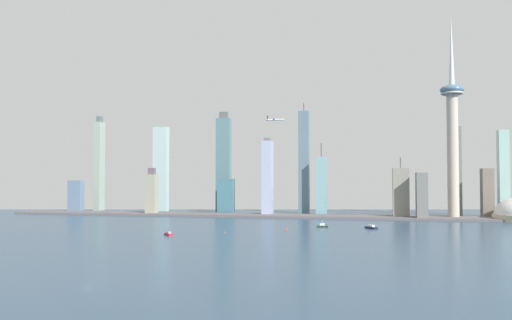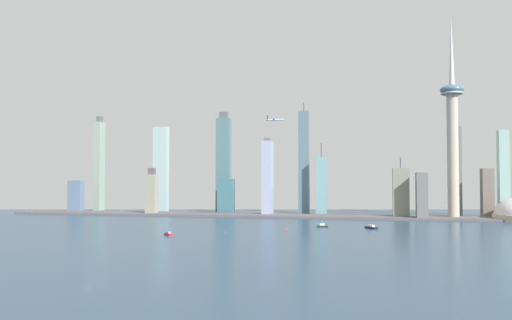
{
  "view_description": "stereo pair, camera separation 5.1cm",
  "coord_description": "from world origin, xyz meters",
  "px_view_note": "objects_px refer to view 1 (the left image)",
  "views": [
    {
      "loc": [
        154.62,
        -260.32,
        58.64
      ],
      "look_at": [
        -22.42,
        520.67,
        88.31
      ],
      "focal_mm": 36.3,
      "sensor_mm": 36.0,
      "label": 1
    },
    {
      "loc": [
        154.67,
        -260.31,
        58.64
      ],
      "look_at": [
        -22.42,
        520.67,
        88.31
      ],
      "focal_mm": 36.3,
      "sensor_mm": 36.0,
      "label": 2
    }
  ],
  "objects_px": {
    "observation_tower": "(452,127)",
    "skyscraper_4": "(76,196)",
    "skyscraper_12": "(226,196)",
    "skyscraper_13": "(152,193)",
    "skyscraper_0": "(487,193)",
    "skyscraper_9": "(503,173)",
    "skyscraper_5": "(267,178)",
    "boat_2": "(322,226)",
    "skyscraper_7": "(304,162)",
    "channel_buoy_1": "(286,228)",
    "skyscraper_3": "(422,196)",
    "channel_buoy_0": "(225,232)",
    "skyscraper_1": "(224,164)",
    "skyscraper_2": "(321,186)",
    "skyscraper_11": "(161,169)",
    "skyscraper_6": "(99,165)",
    "airplane": "(275,120)",
    "skyscraper_8": "(455,170)",
    "boat_1": "(371,227)",
    "skyscraper_10": "(401,193)",
    "boat_0": "(169,234)"
  },
  "relations": [
    {
      "from": "observation_tower",
      "to": "airplane",
      "type": "distance_m",
      "value": 269.83
    },
    {
      "from": "skyscraper_0",
      "to": "channel_buoy_1",
      "type": "distance_m",
      "value": 363.63
    },
    {
      "from": "observation_tower",
      "to": "skyscraper_9",
      "type": "bearing_deg",
      "value": 34.53
    },
    {
      "from": "skyscraper_4",
      "to": "skyscraper_7",
      "type": "height_order",
      "value": "skyscraper_7"
    },
    {
      "from": "skyscraper_0",
      "to": "boat_2",
      "type": "height_order",
      "value": "skyscraper_0"
    },
    {
      "from": "boat_2",
      "to": "observation_tower",
      "type": "bearing_deg",
      "value": 36.51
    },
    {
      "from": "skyscraper_13",
      "to": "boat_1",
      "type": "xyz_separation_m",
      "value": [
        354.0,
        -164.64,
        -33.64
      ]
    },
    {
      "from": "skyscraper_6",
      "to": "channel_buoy_0",
      "type": "xyz_separation_m",
      "value": [
        345.42,
        -339.19,
        -83.9
      ]
    },
    {
      "from": "skyscraper_0",
      "to": "skyscraper_5",
      "type": "height_order",
      "value": "skyscraper_5"
    },
    {
      "from": "channel_buoy_1",
      "to": "skyscraper_12",
      "type": "bearing_deg",
      "value": 120.32
    },
    {
      "from": "observation_tower",
      "to": "skyscraper_2",
      "type": "relative_size",
      "value": 2.57
    },
    {
      "from": "skyscraper_2",
      "to": "skyscraper_7",
      "type": "distance_m",
      "value": 54.18
    },
    {
      "from": "skyscraper_0",
      "to": "skyscraper_9",
      "type": "xyz_separation_m",
      "value": [
        29.65,
        29.31,
        30.09
      ]
    },
    {
      "from": "skyscraper_3",
      "to": "boat_2",
      "type": "height_order",
      "value": "skyscraper_3"
    },
    {
      "from": "observation_tower",
      "to": "skyscraper_3",
      "type": "bearing_deg",
      "value": -148.98
    },
    {
      "from": "boat_2",
      "to": "skyscraper_12",
      "type": "bearing_deg",
      "value": 122.87
    },
    {
      "from": "skyscraper_3",
      "to": "channel_buoy_0",
      "type": "relative_size",
      "value": 31.56
    },
    {
      "from": "skyscraper_4",
      "to": "skyscraper_11",
      "type": "bearing_deg",
      "value": 28.28
    },
    {
      "from": "skyscraper_12",
      "to": "skyscraper_5",
      "type": "bearing_deg",
      "value": -19.19
    },
    {
      "from": "skyscraper_2",
      "to": "skyscraper_6",
      "type": "relative_size",
      "value": 0.67
    },
    {
      "from": "skyscraper_5",
      "to": "boat_2",
      "type": "bearing_deg",
      "value": -59.66
    },
    {
      "from": "observation_tower",
      "to": "skyscraper_10",
      "type": "xyz_separation_m",
      "value": [
        -75.25,
        -3.72,
        -97.99
      ]
    },
    {
      "from": "skyscraper_2",
      "to": "skyscraper_8",
      "type": "bearing_deg",
      "value": 1.36
    },
    {
      "from": "skyscraper_4",
      "to": "boat_2",
      "type": "bearing_deg",
      "value": -22.51
    },
    {
      "from": "observation_tower",
      "to": "channel_buoy_0",
      "type": "relative_size",
      "value": 140.74
    },
    {
      "from": "skyscraper_12",
      "to": "skyscraper_13",
      "type": "bearing_deg",
      "value": -158.06
    },
    {
      "from": "skyscraper_1",
      "to": "skyscraper_3",
      "type": "relative_size",
      "value": 2.63
    },
    {
      "from": "skyscraper_13",
      "to": "channel_buoy_1",
      "type": "height_order",
      "value": "skyscraper_13"
    },
    {
      "from": "skyscraper_6",
      "to": "boat_1",
      "type": "height_order",
      "value": "skyscraper_6"
    },
    {
      "from": "skyscraper_13",
      "to": "skyscraper_11",
      "type": "bearing_deg",
      "value": 104.87
    },
    {
      "from": "skyscraper_8",
      "to": "boat_1",
      "type": "bearing_deg",
      "value": -118.54
    },
    {
      "from": "skyscraper_0",
      "to": "skyscraper_7",
      "type": "xyz_separation_m",
      "value": [
        -283.04,
        40.42,
        50.24
      ]
    },
    {
      "from": "boat_2",
      "to": "channel_buoy_1",
      "type": "height_order",
      "value": "boat_2"
    },
    {
      "from": "skyscraper_3",
      "to": "skyscraper_5",
      "type": "xyz_separation_m",
      "value": [
        -233.91,
        29.85,
        26.64
      ]
    },
    {
      "from": "skyscraper_7",
      "to": "skyscraper_3",
      "type": "bearing_deg",
      "value": -27.57
    },
    {
      "from": "skyscraper_12",
      "to": "channel_buoy_0",
      "type": "distance_m",
      "value": 309.37
    },
    {
      "from": "skyscraper_2",
      "to": "airplane",
      "type": "relative_size",
      "value": 4.37
    },
    {
      "from": "skyscraper_2",
      "to": "skyscraper_7",
      "type": "xyz_separation_m",
      "value": [
        -31.4,
        19.0,
        39.86
      ]
    },
    {
      "from": "boat_0",
      "to": "boat_2",
      "type": "distance_m",
      "value": 194.58
    },
    {
      "from": "boat_2",
      "to": "skyscraper_9",
      "type": "bearing_deg",
      "value": 33.52
    },
    {
      "from": "skyscraper_1",
      "to": "skyscraper_4",
      "type": "height_order",
      "value": "skyscraper_1"
    },
    {
      "from": "skyscraper_7",
      "to": "boat_1",
      "type": "height_order",
      "value": "skyscraper_7"
    },
    {
      "from": "skyscraper_13",
      "to": "skyscraper_7",
      "type": "bearing_deg",
      "value": 19.43
    },
    {
      "from": "skyscraper_9",
      "to": "skyscraper_13",
      "type": "bearing_deg",
      "value": -172.39
    },
    {
      "from": "skyscraper_4",
      "to": "boat_1",
      "type": "distance_m",
      "value": 546.44
    },
    {
      "from": "observation_tower",
      "to": "skyscraper_4",
      "type": "bearing_deg",
      "value": 179.08
    },
    {
      "from": "skyscraper_2",
      "to": "skyscraper_5",
      "type": "bearing_deg",
      "value": -150.1
    },
    {
      "from": "skyscraper_9",
      "to": "skyscraper_11",
      "type": "xyz_separation_m",
      "value": [
        -580.23,
        24.15,
        9.95
      ]
    },
    {
      "from": "skyscraper_7",
      "to": "boat_2",
      "type": "distance_m",
      "value": 264.95
    },
    {
      "from": "channel_buoy_0",
      "to": "airplane",
      "type": "distance_m",
      "value": 219.09
    }
  ]
}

